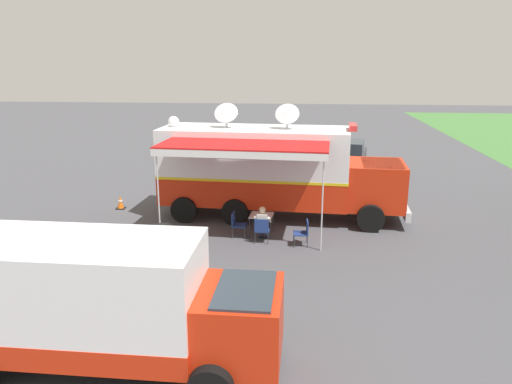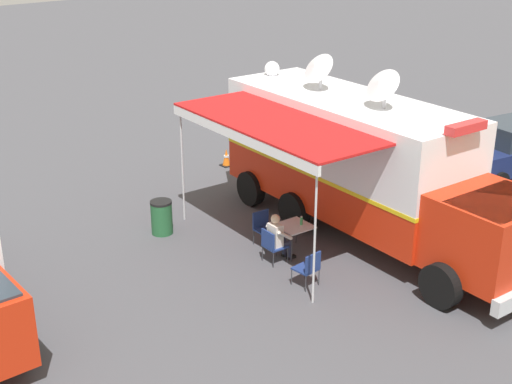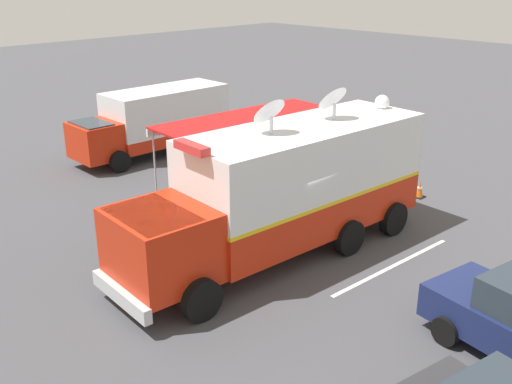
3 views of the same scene
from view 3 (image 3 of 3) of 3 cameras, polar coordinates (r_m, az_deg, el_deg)
name	(u,v)px [view 3 (image 3 of 3)]	position (r m, az deg, el deg)	size (l,w,h in m)	color
ground_plane	(303,244)	(17.06, 4.53, -5.04)	(100.00, 100.00, 0.00)	#47474C
lot_stripe	(393,266)	(16.23, 13.13, -7.00)	(0.12, 4.80, 0.01)	silver
command_truck	(284,186)	(15.82, 2.73, 0.55)	(5.22, 9.63, 4.53)	red
folding_table	(239,206)	(17.88, -1.67, -1.35)	(0.85, 0.85, 0.73)	silver
water_bottle	(241,203)	(17.66, -1.49, -1.08)	(0.07, 0.07, 0.22)	#3F9959
folding_chair_at_table	(220,204)	(18.44, -3.53, -1.20)	(0.51, 0.51, 0.87)	navy
folding_chair_beside_table	(253,201)	(18.66, -0.33, -0.87)	(0.51, 0.51, 0.87)	navy
folding_chair_spare_by_truck	(182,216)	(17.72, -7.22, -2.29)	(0.51, 0.51, 0.87)	navy
seated_responder	(223,202)	(18.25, -3.19, -0.96)	(0.68, 0.58, 1.25)	silver
trash_bin	(265,174)	(21.22, 0.85, 1.71)	(0.57, 0.57, 0.91)	#235B33
traffic_cone	(420,189)	(21.05, 15.57, 0.24)	(0.36, 0.36, 0.58)	black
support_truck	(156,122)	(25.18, -9.65, 6.75)	(2.43, 6.84, 2.70)	white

